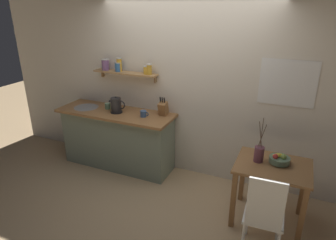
{
  "coord_description": "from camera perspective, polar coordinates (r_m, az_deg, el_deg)",
  "views": [
    {
      "loc": [
        1.46,
        -3.27,
        2.48
      ],
      "look_at": [
        -0.1,
        0.25,
        0.95
      ],
      "focal_mm": 31.9,
      "sensor_mm": 36.0,
      "label": 1
    }
  ],
  "objects": [
    {
      "name": "dining_table",
      "position": [
        3.69,
        19.22,
        -10.07
      ],
      "size": [
        0.83,
        0.66,
        0.76
      ],
      "color": "#9E6B3D",
      "rests_on": "ground_plane"
    },
    {
      "name": "dining_chair_near",
      "position": [
        3.22,
        17.9,
        -16.6
      ],
      "size": [
        0.41,
        0.45,
        0.99
      ],
      "color": "white",
      "rests_on": "ground_plane"
    },
    {
      "name": "fruit_bowl",
      "position": [
        3.64,
        20.5,
        -7.05
      ],
      "size": [
        0.23,
        0.23,
        0.13
      ],
      "color": "slate",
      "rests_on": "dining_table"
    },
    {
      "name": "back_wall",
      "position": [
        4.27,
        5.95,
        6.21
      ],
      "size": [
        6.8,
        0.11,
        2.7
      ],
      "color": "silver",
      "rests_on": "ground_plane"
    },
    {
      "name": "twig_vase",
      "position": [
        3.59,
        16.99,
        -6.17
      ],
      "size": [
        0.11,
        0.11,
        0.54
      ],
      "color": "brown",
      "rests_on": "dining_table"
    },
    {
      "name": "ground_plane",
      "position": [
        4.36,
        -0.13,
        -13.03
      ],
      "size": [
        14.0,
        14.0,
        0.0
      ],
      "primitive_type": "plane",
      "color": "tan"
    },
    {
      "name": "wall_shelf",
      "position": [
        4.56,
        -8.59,
        9.61
      ],
      "size": [
        1.03,
        0.2,
        0.33
      ],
      "color": "tan"
    },
    {
      "name": "electric_kettle",
      "position": [
        4.53,
        -9.85,
        2.78
      ],
      "size": [
        0.27,
        0.18,
        0.25
      ],
      "color": "black",
      "rests_on": "kitchen_counter"
    },
    {
      "name": "coffee_mug_spare",
      "position": [
        4.33,
        -4.7,
        1.21
      ],
      "size": [
        0.13,
        0.09,
        0.09
      ],
      "color": "#3D5B89",
      "rests_on": "kitchen_counter"
    },
    {
      "name": "knife_block",
      "position": [
        4.35,
        -0.93,
        2.28
      ],
      "size": [
        0.11,
        0.16,
        0.28
      ],
      "color": "#9E6B3D",
      "rests_on": "kitchen_counter"
    },
    {
      "name": "kitchen_counter",
      "position": [
        4.8,
        -9.57,
        -3.45
      ],
      "size": [
        1.83,
        0.63,
        0.93
      ],
      "color": "gray",
      "rests_on": "ground_plane"
    },
    {
      "name": "coffee_mug_by_sink",
      "position": [
        4.73,
        -11.42,
        2.63
      ],
      "size": [
        0.13,
        0.09,
        0.09
      ],
      "color": "slate",
      "rests_on": "kitchen_counter"
    }
  ]
}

